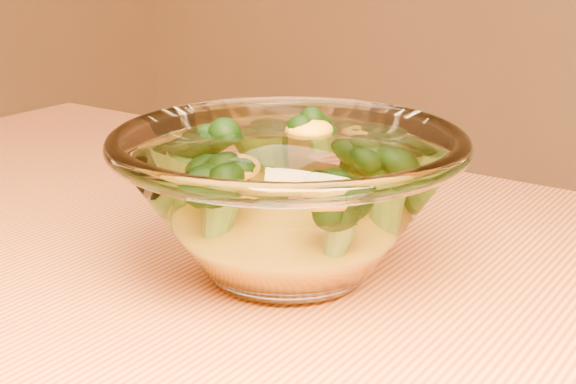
# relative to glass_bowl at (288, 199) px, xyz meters

# --- Properties ---
(glass_bowl) EXTENTS (0.22, 0.22, 0.10)m
(glass_bowl) POSITION_rel_glass_bowl_xyz_m (0.00, 0.00, 0.00)
(glass_bowl) COLOR white
(glass_bowl) RESTS_ON table
(cheese_sauce) EXTENTS (0.13, 0.13, 0.04)m
(cheese_sauce) POSITION_rel_glass_bowl_xyz_m (-0.00, 0.00, -0.02)
(cheese_sauce) COLOR orange
(cheese_sauce) RESTS_ON glass_bowl
(broccoli_heap) EXTENTS (0.15, 0.14, 0.07)m
(broccoli_heap) POSITION_rel_glass_bowl_xyz_m (-0.01, 0.02, 0.01)
(broccoli_heap) COLOR black
(broccoli_heap) RESTS_ON cheese_sauce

